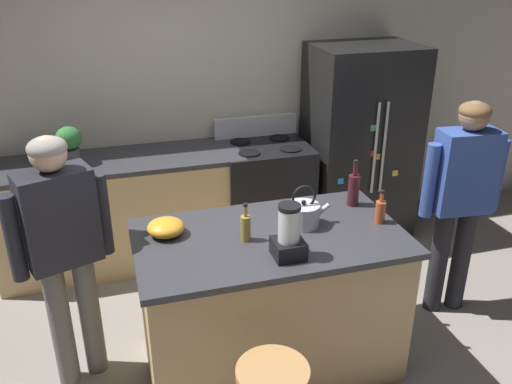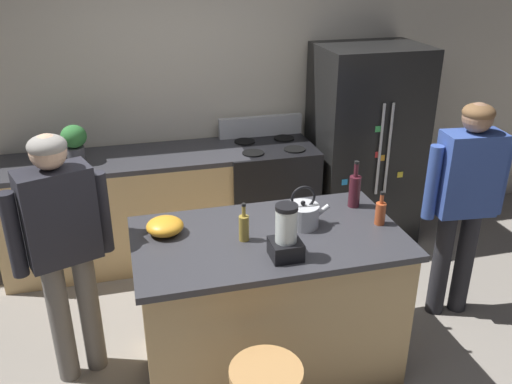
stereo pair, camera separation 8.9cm
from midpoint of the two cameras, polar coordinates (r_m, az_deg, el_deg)
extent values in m
plane|color=gray|center=(3.78, 0.62, -17.24)|extent=(14.00, 14.00, 0.00)
cube|color=beige|center=(4.87, -6.05, 10.43)|extent=(8.00, 0.10, 2.70)
cube|color=tan|center=(3.50, 0.66, -11.66)|extent=(1.55, 0.85, 0.91)
cube|color=#333338|center=(3.24, 0.70, -4.85)|extent=(1.61, 0.91, 0.04)
cube|color=tan|center=(4.73, -14.23, -2.24)|extent=(2.00, 0.64, 0.91)
cube|color=#333338|center=(4.54, -14.84, 3.13)|extent=(2.00, 0.64, 0.04)
cube|color=black|center=(5.00, 10.28, 4.93)|extent=(0.90, 0.70, 1.77)
cylinder|color=#B7BABF|center=(4.64, 11.89, 4.43)|extent=(0.02, 0.02, 0.79)
cylinder|color=#B7BABF|center=(4.68, 12.77, 4.51)|extent=(0.02, 0.02, 0.79)
cube|color=red|center=(4.67, 11.70, 3.99)|extent=(0.05, 0.01, 0.05)
cube|color=#268CD8|center=(4.63, 8.33, 1.13)|extent=(0.05, 0.01, 0.05)
cube|color=#3FB259|center=(4.58, 11.69, 6.59)|extent=(0.05, 0.01, 0.05)
cube|color=orange|center=(4.69, 12.09, 3.64)|extent=(0.05, 0.01, 0.05)
cube|color=yellow|center=(4.84, 13.90, 1.93)|extent=(0.05, 0.01, 0.05)
cube|color=black|center=(4.86, 0.37, -0.43)|extent=(0.76, 0.64, 0.95)
cube|color=black|center=(4.60, 1.52, -2.59)|extent=(0.60, 0.01, 0.24)
cube|color=#B7BABF|center=(4.91, -0.58, 6.94)|extent=(0.76, 0.06, 0.18)
cylinder|color=black|center=(4.49, -1.27, 4.11)|extent=(0.18, 0.18, 0.01)
cylinder|color=black|center=(4.59, 3.08, 4.54)|extent=(0.18, 0.18, 0.01)
cylinder|color=black|center=(4.77, -2.21, 5.30)|extent=(0.18, 0.18, 0.01)
cylinder|color=black|center=(4.86, 1.93, 5.69)|extent=(0.18, 0.18, 0.01)
cylinder|color=#66605B|center=(3.59, -20.47, -13.00)|extent=(0.17, 0.17, 0.84)
cylinder|color=#66605B|center=(3.63, -17.71, -12.18)|extent=(0.17, 0.17, 0.84)
cube|color=#26262D|center=(3.25, -20.76, -2.57)|extent=(0.45, 0.34, 0.56)
cylinder|color=#26262D|center=(3.23, -24.84, -4.46)|extent=(0.11, 0.11, 0.51)
cylinder|color=#26262D|center=(3.33, -16.55, -2.25)|extent=(0.11, 0.11, 0.51)
sphere|color=#D8AD8C|center=(3.11, -21.79, 3.72)|extent=(0.26, 0.26, 0.20)
ellipsoid|color=gray|center=(3.10, -21.89, 4.33)|extent=(0.27, 0.27, 0.12)
cylinder|color=#26262B|center=(4.30, 20.16, -6.58)|extent=(0.14, 0.14, 0.82)
cylinder|color=#26262B|center=(4.21, 18.02, -6.89)|extent=(0.14, 0.14, 0.82)
cube|color=#334C99|center=(3.96, 20.48, 2.04)|extent=(0.42, 0.26, 0.58)
cylinder|color=#334C99|center=(4.10, 23.40, 1.59)|extent=(0.10, 0.10, 0.52)
cylinder|color=#334C99|center=(3.85, 17.15, 1.14)|extent=(0.10, 0.10, 0.52)
sphere|color=#8C664C|center=(3.83, 21.33, 7.45)|extent=(0.22, 0.22, 0.20)
ellipsoid|color=brown|center=(3.82, 21.41, 7.95)|extent=(0.23, 0.23, 0.12)
cylinder|color=#B7844C|center=(2.74, 0.79, -18.45)|extent=(0.36, 0.36, 0.04)
cylinder|color=#4C4C51|center=(4.52, -19.35, 3.56)|extent=(0.14, 0.14, 0.12)
ellipsoid|color=#337A38|center=(4.48, -19.62, 5.35)|extent=(0.20, 0.20, 0.18)
cube|color=black|center=(3.00, 2.57, -5.95)|extent=(0.17, 0.17, 0.10)
cylinder|color=silver|center=(2.93, 2.62, -3.49)|extent=(0.12, 0.12, 0.19)
cylinder|color=black|center=(2.88, 2.66, -1.59)|extent=(0.12, 0.12, 0.02)
cylinder|color=olive|center=(3.14, -1.91, -3.84)|extent=(0.06, 0.06, 0.15)
cylinder|color=olive|center=(3.09, -1.94, -2.05)|extent=(0.02, 0.02, 0.07)
cylinder|color=black|center=(3.07, -1.95, -1.36)|extent=(0.03, 0.03, 0.02)
cylinder|color=#B24C26|center=(3.42, 12.18, -2.08)|extent=(0.06, 0.06, 0.14)
cylinder|color=#B24C26|center=(3.38, 12.33, -0.56)|extent=(0.02, 0.02, 0.06)
cylinder|color=black|center=(3.36, 12.39, 0.02)|extent=(0.03, 0.03, 0.02)
cylinder|color=#471923|center=(3.60, 9.51, 0.17)|extent=(0.08, 0.08, 0.21)
cylinder|color=#471923|center=(3.55, 9.67, 2.38)|extent=(0.03, 0.03, 0.09)
cylinder|color=black|center=(3.53, 9.73, 3.18)|extent=(0.03, 0.03, 0.02)
ellipsoid|color=orange|center=(3.26, -10.22, -3.68)|extent=(0.22, 0.22, 0.10)
cylinder|color=#B7BABF|center=(3.32, 4.22, -2.43)|extent=(0.20, 0.20, 0.14)
sphere|color=black|center=(3.28, 4.26, -1.10)|extent=(0.03, 0.03, 0.03)
cylinder|color=#B7BABF|center=(3.35, 6.31, -1.82)|extent=(0.09, 0.03, 0.08)
torus|color=black|center=(3.27, 4.28, -0.55)|extent=(0.16, 0.02, 0.16)
camera|label=1|loc=(0.04, -90.74, -0.34)|focal=38.10mm
camera|label=2|loc=(0.04, 89.26, 0.34)|focal=38.10mm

